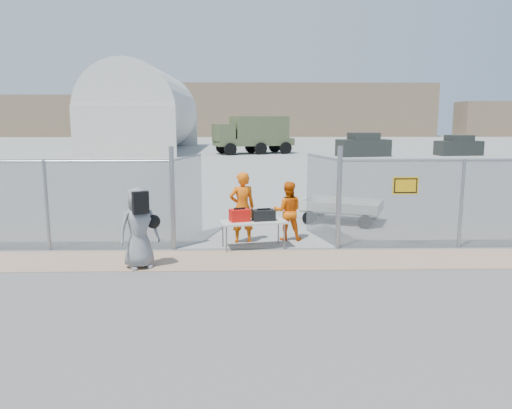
{
  "coord_description": "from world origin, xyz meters",
  "views": [
    {
      "loc": [
        -0.27,
        -9.82,
        3.15
      ],
      "look_at": [
        0.0,
        2.0,
        1.1
      ],
      "focal_mm": 35.0,
      "sensor_mm": 36.0,
      "label": 1
    }
  ],
  "objects_px": {
    "security_worker_right": "(288,211)",
    "utility_trailer": "(341,211)",
    "security_worker_left": "(242,207)",
    "folding_table": "(253,235)",
    "visitor": "(139,228)"
  },
  "relations": [
    {
      "from": "folding_table",
      "to": "utility_trailer",
      "type": "height_order",
      "value": "utility_trailer"
    },
    {
      "from": "security_worker_left",
      "to": "utility_trailer",
      "type": "xyz_separation_m",
      "value": [
        3.02,
        2.41,
        -0.54
      ]
    },
    {
      "from": "folding_table",
      "to": "security_worker_left",
      "type": "height_order",
      "value": "security_worker_left"
    },
    {
      "from": "security_worker_left",
      "to": "security_worker_right",
      "type": "xyz_separation_m",
      "value": [
        1.18,
        0.22,
        -0.14
      ]
    },
    {
      "from": "visitor",
      "to": "security_worker_left",
      "type": "bearing_deg",
      "value": 17.71
    },
    {
      "from": "folding_table",
      "to": "utility_trailer",
      "type": "relative_size",
      "value": 0.53
    },
    {
      "from": "folding_table",
      "to": "security_worker_right",
      "type": "height_order",
      "value": "security_worker_right"
    },
    {
      "from": "security_worker_left",
      "to": "visitor",
      "type": "height_order",
      "value": "security_worker_left"
    },
    {
      "from": "security_worker_left",
      "to": "utility_trailer",
      "type": "relative_size",
      "value": 0.6
    },
    {
      "from": "utility_trailer",
      "to": "security_worker_left",
      "type": "bearing_deg",
      "value": -118.76
    },
    {
      "from": "security_worker_right",
      "to": "security_worker_left",
      "type": "bearing_deg",
      "value": 14.24
    },
    {
      "from": "security_worker_right",
      "to": "utility_trailer",
      "type": "xyz_separation_m",
      "value": [
        1.84,
        2.2,
        -0.4
      ]
    },
    {
      "from": "visitor",
      "to": "folding_table",
      "type": "bearing_deg",
      "value": 5.32
    },
    {
      "from": "folding_table",
      "to": "utility_trailer",
      "type": "bearing_deg",
      "value": 35.73
    },
    {
      "from": "security_worker_right",
      "to": "utility_trailer",
      "type": "distance_m",
      "value": 2.89
    }
  ]
}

